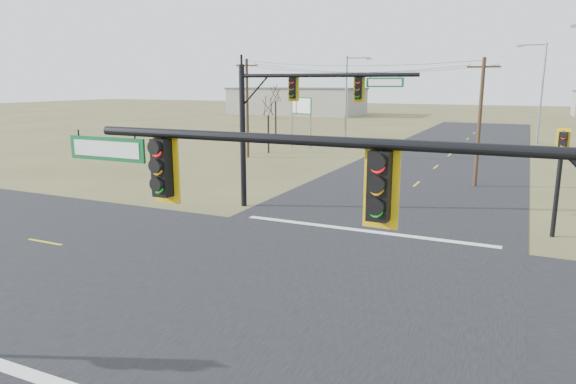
# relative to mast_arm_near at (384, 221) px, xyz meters

# --- Properties ---
(ground) EXTENTS (320.00, 320.00, 0.00)m
(ground) POSITION_rel_mast_arm_near_xyz_m (-4.67, 7.50, -4.74)
(ground) COLOR olive
(ground) RESTS_ON ground
(road_ew) EXTENTS (160.00, 14.00, 0.02)m
(road_ew) POSITION_rel_mast_arm_near_xyz_m (-4.67, 7.50, -4.73)
(road_ew) COLOR black
(road_ew) RESTS_ON ground
(road_ns) EXTENTS (14.00, 160.00, 0.02)m
(road_ns) POSITION_rel_mast_arm_near_xyz_m (-4.67, 7.50, -4.73)
(road_ns) COLOR black
(road_ns) RESTS_ON ground
(stop_bar_far) EXTENTS (12.00, 0.40, 0.01)m
(stop_bar_far) POSITION_rel_mast_arm_near_xyz_m (-4.67, 15.00, -4.71)
(stop_bar_far) COLOR silver
(stop_bar_far) RESTS_ON road_ns
(mast_arm_near) EXTENTS (10.33, 0.42, 6.49)m
(mast_arm_near) POSITION_rel_mast_arm_near_xyz_m (0.00, 0.00, 0.00)
(mast_arm_near) COLOR black
(mast_arm_near) RESTS_ON ground
(mast_arm_far) EXTENTS (9.56, 0.58, 7.75)m
(mast_arm_far) POSITION_rel_mast_arm_near_xyz_m (-9.43, 17.11, 0.81)
(mast_arm_far) COLOR black
(mast_arm_far) RESTS_ON ground
(pedestal_signal_ne) EXTENTS (0.64, 0.56, 4.90)m
(pedestal_signal_ne) POSITION_rel_mast_arm_near_xyz_m (3.29, 17.63, -1.24)
(pedestal_signal_ne) COLOR black
(pedestal_signal_ne) RESTS_ON ground
(utility_pole_near) EXTENTS (2.05, 0.27, 8.38)m
(utility_pole_near) POSITION_rel_mast_arm_near_xyz_m (-1.00, 28.41, -0.35)
(utility_pole_near) COLOR #46311E
(utility_pole_near) RESTS_ON ground
(utility_pole_far) EXTENTS (2.18, 0.26, 8.92)m
(utility_pole_far) POSITION_rel_mast_arm_near_xyz_m (-21.50, 34.08, -0.09)
(utility_pole_far) COLOR #46311E
(utility_pole_far) RESTS_ON ground
(highway_sign) EXTENTS (2.71, 1.04, 5.35)m
(highway_sign) POSITION_rel_mast_arm_near_xyz_m (-19.71, 42.34, -0.91)
(highway_sign) COLOR gray
(highway_sign) RESTS_ON ground
(streetlight_b) EXTENTS (3.11, 0.39, 11.12)m
(streetlight_b) POSITION_rel_mast_arm_near_xyz_m (2.77, 57.46, 1.50)
(streetlight_b) COLOR gray
(streetlight_b) RESTS_ON ground
(streetlight_c) EXTENTS (2.63, 0.29, 9.44)m
(streetlight_c) POSITION_rel_mast_arm_near_xyz_m (-15.04, 43.61, 0.56)
(streetlight_c) COLOR gray
(streetlight_c) RESTS_ON ground
(bare_tree_a) EXTENTS (3.07, 3.07, 5.82)m
(bare_tree_a) POSITION_rel_mast_arm_near_xyz_m (-21.14, 37.57, -0.14)
(bare_tree_a) COLOR black
(bare_tree_a) RESTS_ON ground
(bare_tree_b) EXTENTS (3.51, 3.51, 7.03)m
(bare_tree_b) POSITION_rel_mast_arm_near_xyz_m (-26.85, 50.76, 0.88)
(bare_tree_b) COLOR black
(bare_tree_b) RESTS_ON ground
(warehouse_left) EXTENTS (28.00, 14.00, 5.50)m
(warehouse_left) POSITION_rel_mast_arm_near_xyz_m (-44.67, 97.50, -1.99)
(warehouse_left) COLOR gray
(warehouse_left) RESTS_ON ground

